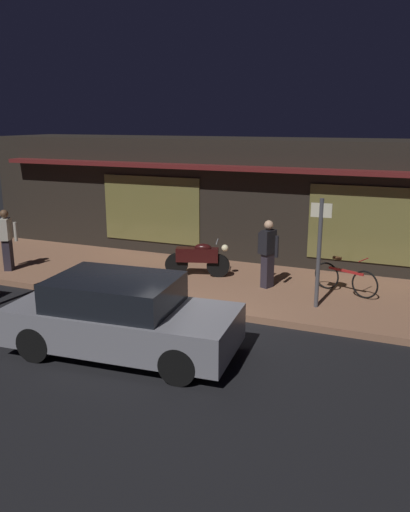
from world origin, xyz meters
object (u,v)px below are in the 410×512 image
sign_post (319,247)px  parked_car_far (121,316)px  person_bystander (268,252)px  motorcycle (199,258)px  bicycle_parked (345,279)px  person_photographer (6,239)px

sign_post → parked_car_far: (-2.91, -3.33, -0.81)m
sign_post → person_bystander: bearing=145.9°
person_bystander → motorcycle: bearing=173.7°
person_bystander → bicycle_parked: bearing=7.7°
bicycle_parked → sign_post: bearing=-110.9°
parked_car_far → motorcycle: bearing=94.9°
motorcycle → person_photographer: bearing=-164.0°
person_photographer → person_bystander: size_ratio=1.00×
parked_car_far → bicycle_parked: bearing=53.3°
motorcycle → parked_car_far: bearing=-85.1°
person_bystander → parked_car_far: person_bystander is taller
person_bystander → sign_post: 1.73m
motorcycle → person_bystander: bearing=-6.3°
person_photographer → sign_post: (8.32, 0.29, 0.48)m
motorcycle → parked_car_far: parked_car_far is taller
motorcycle → bicycle_parked: motorcycle is taller
bicycle_parked → parked_car_far: (-3.36, -4.51, 0.20)m
motorcycle → person_photographer: size_ratio=1.00×
motorcycle → person_bystander: person_bystander is taller
parked_car_far → sign_post: bearing=48.8°
person_bystander → sign_post: bearing=-34.1°
sign_post → parked_car_far: sign_post is taller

